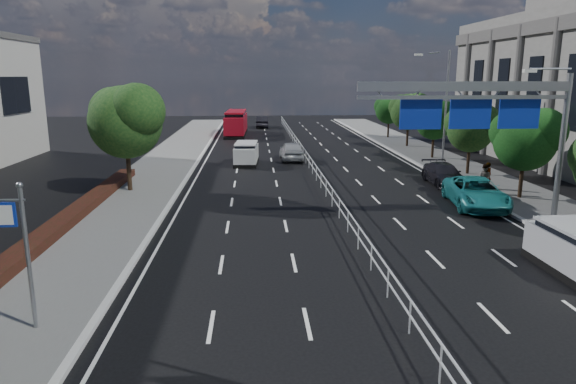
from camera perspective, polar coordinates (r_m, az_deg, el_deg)
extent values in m
plane|color=black|center=(16.03, 12.44, -13.75)|extent=(160.00, 160.00, 0.00)
cube|color=slate|center=(17.02, -29.35, -13.30)|extent=(5.00, 140.00, 0.14)
cube|color=silver|center=(16.12, -21.06, -13.92)|extent=(0.25, 140.00, 0.15)
cube|color=silver|center=(36.98, 2.87, 3.32)|extent=(0.05, 85.00, 0.05)
cube|color=silver|center=(37.06, 2.86, 2.64)|extent=(0.05, 85.00, 0.05)
cube|color=black|center=(21.84, -28.19, -6.71)|extent=(1.00, 36.00, 0.44)
cylinder|color=gray|center=(15.87, -26.87, -6.95)|extent=(0.12, 0.12, 4.20)
sphere|color=gray|center=(15.33, -27.68, 0.66)|extent=(0.18, 0.18, 0.18)
cylinder|color=gray|center=(15.64, -29.37, -0.81)|extent=(1.30, 0.07, 0.07)
cylinder|color=gray|center=(28.23, 28.11, 4.21)|extent=(0.28, 0.28, 7.20)
cube|color=gray|center=(25.71, 19.14, 11.03)|extent=(10.20, 0.25, 0.45)
cube|color=gray|center=(25.72, 19.06, 9.92)|extent=(10.20, 0.18, 0.18)
cylinder|color=gray|center=(27.49, 27.14, 12.09)|extent=(2.00, 0.10, 0.10)
cube|color=silver|center=(27.00, 25.26, 12.07)|extent=(0.60, 0.25, 0.15)
cube|color=#0E279C|center=(27.12, 24.30, 7.91)|extent=(2.00, 0.08, 1.40)
cube|color=white|center=(27.17, 24.25, 7.92)|extent=(1.80, 0.02, 1.20)
cube|color=#0E279C|center=(26.09, 19.59, 8.15)|extent=(2.00, 0.08, 1.40)
cube|color=white|center=(26.13, 19.55, 8.16)|extent=(1.80, 0.02, 1.20)
cube|color=#0E279C|center=(25.24, 14.53, 8.35)|extent=(2.00, 0.08, 1.40)
cube|color=white|center=(25.28, 14.50, 8.36)|extent=(1.80, 0.02, 1.20)
cylinder|color=gray|center=(42.57, 17.12, 8.77)|extent=(0.16, 0.16, 9.00)
cylinder|color=gray|center=(42.12, 15.94, 14.67)|extent=(0.10, 2.40, 0.10)
cube|color=silver|center=(41.73, 14.32, 14.58)|extent=(0.60, 0.25, 0.15)
cube|color=#4C4947|center=(41.68, 27.92, 16.22)|extent=(0.40, 36.00, 1.00)
cylinder|color=black|center=(33.08, -17.30, 2.95)|extent=(0.28, 0.28, 3.50)
sphere|color=black|center=(32.77, -17.60, 7.41)|extent=(4.40, 4.40, 4.40)
sphere|color=black|center=(31.87, -16.41, 8.62)|extent=(3.30, 3.30, 3.30)
sphere|color=black|center=(33.55, -18.69, 8.41)|extent=(3.08, 3.08, 3.08)
cylinder|color=black|center=(32.69, 24.51, 1.63)|extent=(0.22, 0.22, 2.80)
sphere|color=#0E330E|center=(32.40, 24.85, 5.22)|extent=(3.50, 3.50, 3.50)
sphere|color=#0E330E|center=(32.23, 26.48, 6.04)|extent=(2.62, 2.62, 2.62)
sphere|color=#0E330E|center=(32.52, 23.53, 6.17)|extent=(2.45, 2.45, 2.45)
cylinder|color=black|center=(39.36, 19.41, 3.70)|extent=(0.22, 0.22, 2.70)
sphere|color=black|center=(39.12, 19.63, 6.59)|extent=(3.30, 3.30, 3.30)
sphere|color=black|center=(38.89, 20.88, 7.26)|extent=(2.48, 2.48, 2.47)
sphere|color=black|center=(39.31, 18.61, 7.32)|extent=(2.31, 2.31, 2.31)
cylinder|color=black|center=(46.28, 15.80, 5.18)|extent=(0.21, 0.21, 2.65)
sphere|color=#0E330E|center=(46.07, 15.95, 7.59)|extent=(3.20, 3.20, 3.20)
sphere|color=#0E330E|center=(45.80, 16.96, 8.17)|extent=(2.40, 2.40, 2.40)
sphere|color=#0E330E|center=(46.31, 15.13, 8.19)|extent=(2.24, 2.24, 2.24)
cylinder|color=black|center=(53.34, 13.14, 6.39)|extent=(0.23, 0.23, 2.85)
sphere|color=black|center=(53.16, 13.25, 8.64)|extent=(3.60, 3.60, 3.60)
sphere|color=black|center=(52.82, 14.21, 9.19)|extent=(2.70, 2.70, 2.70)
sphere|color=black|center=(53.46, 12.46, 9.20)|extent=(2.52, 2.52, 2.52)
cylinder|color=black|center=(60.53, 11.08, 7.09)|extent=(0.21, 0.21, 2.60)
sphere|color=#0E330E|center=(60.37, 11.16, 8.91)|extent=(3.10, 3.10, 3.10)
sphere|color=#0E330E|center=(60.06, 11.88, 9.35)|extent=(2.32, 2.33, 2.32)
sphere|color=#0E330E|center=(60.66, 10.56, 9.34)|extent=(2.17, 2.17, 2.17)
cube|color=black|center=(42.13, -4.63, 3.29)|extent=(2.06, 4.27, 0.30)
cube|color=silver|center=(42.02, -4.65, 4.26)|extent=(2.02, 4.19, 1.23)
cube|color=black|center=(41.93, -4.67, 5.09)|extent=(1.81, 3.04, 0.54)
cube|color=silver|center=(41.89, -4.67, 5.46)|extent=(1.89, 3.29, 0.11)
cylinder|color=black|center=(40.84, -5.82, 3.19)|extent=(0.30, 0.63, 0.61)
cylinder|color=black|center=(40.72, -3.74, 3.20)|extent=(0.30, 0.63, 0.61)
cylinder|color=black|center=(43.49, -5.48, 3.78)|extent=(0.30, 0.63, 0.61)
cylinder|color=black|center=(43.38, -3.52, 3.80)|extent=(0.30, 0.63, 0.61)
cube|color=black|center=(63.28, -5.76, 6.45)|extent=(2.64, 9.86, 0.29)
cube|color=maroon|center=(63.16, -5.79, 7.59)|extent=(2.58, 9.67, 1.99)
cube|color=black|center=(63.08, -5.81, 8.49)|extent=(2.32, 6.98, 0.88)
cube|color=maroon|center=(63.05, -5.82, 8.88)|extent=(2.43, 7.56, 0.18)
cylinder|color=black|center=(60.20, -6.87, 6.25)|extent=(0.27, 0.61, 0.60)
cylinder|color=black|center=(60.07, -5.03, 6.28)|extent=(0.27, 0.61, 0.60)
cylinder|color=black|center=(66.48, -6.42, 6.88)|extent=(0.27, 0.61, 0.60)
cylinder|color=black|center=(66.36, -4.76, 6.90)|extent=(0.27, 0.61, 0.60)
imported|color=#9B9DA2|center=(44.16, 0.42, 4.62)|extent=(1.97, 4.70, 1.59)
imported|color=black|center=(72.30, -2.88, 7.79)|extent=(1.76, 4.78, 1.56)
cube|color=black|center=(21.69, 29.26, -7.57)|extent=(1.85, 4.28, 0.29)
cylinder|color=black|center=(22.35, 25.77, -6.20)|extent=(0.26, 0.60, 0.60)
cylinder|color=black|center=(23.12, 28.98, -5.93)|extent=(0.26, 0.60, 0.60)
imported|color=#1A7175|center=(30.08, 20.16, -0.07)|extent=(3.35, 5.98, 1.58)
imported|color=black|center=(35.64, 16.91, 1.92)|extent=(2.07, 4.83, 1.39)
imported|color=gray|center=(34.55, 21.24, 1.74)|extent=(0.67, 0.50, 1.66)
imported|color=gray|center=(33.22, 20.95, 1.43)|extent=(1.07, 1.07, 1.75)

